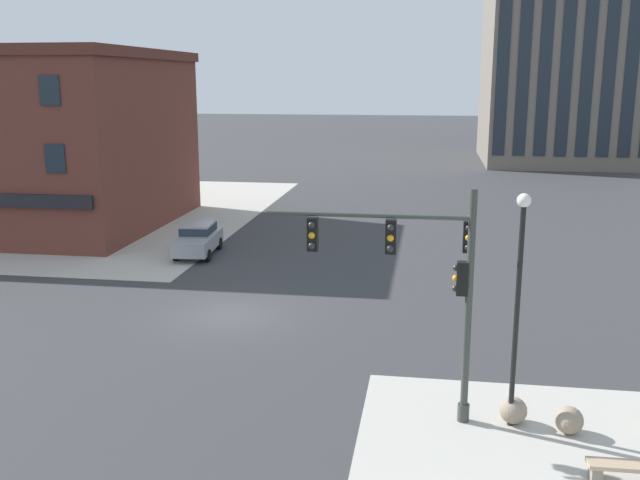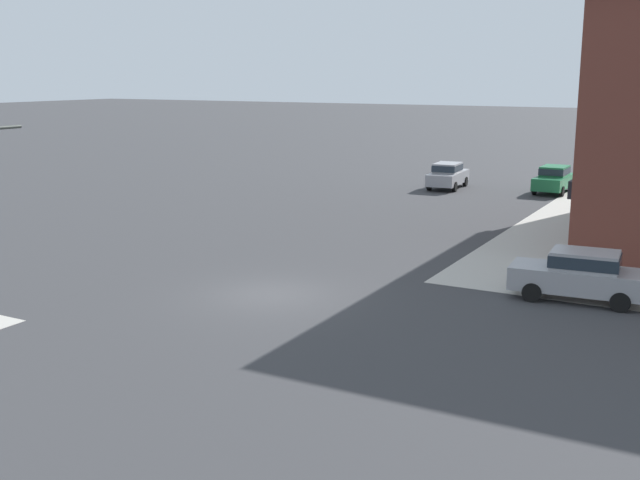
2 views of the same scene
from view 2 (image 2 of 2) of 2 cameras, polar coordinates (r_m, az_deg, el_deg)
The scene contains 4 objects.
ground_plane at distance 26.38m, azimuth -3.68°, elevation -4.05°, with size 320.00×320.00×0.00m, color #38383A.
car_main_northbound_far at distance 51.47m, azimuth 9.41°, elevation 4.80°, with size 4.52×2.13×1.68m.
car_main_southbound_near at distance 51.11m, azimuth 16.89°, elevation 4.39°, with size 4.41×1.92×1.68m.
car_main_southbound_far at distance 26.88m, azimuth 18.72°, elevation -2.35°, with size 2.14×4.52×1.68m.
Camera 2 is at (21.34, 13.67, 7.34)m, focal length 43.32 mm.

